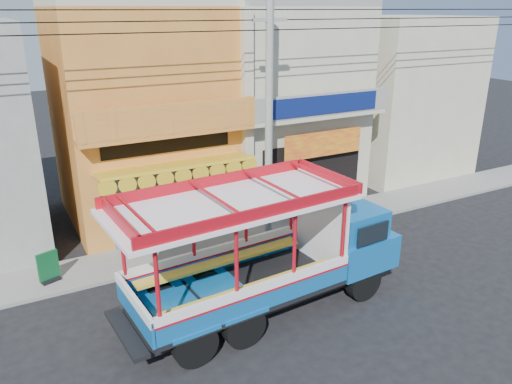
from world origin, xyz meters
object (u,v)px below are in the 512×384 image
at_px(potted_plant_b, 357,203).
at_px(potted_plant_a, 333,198).
at_px(songthaew_truck, 283,246).
at_px(green_sign, 49,269).
at_px(utility_pole, 273,102).

bearing_deg(potted_plant_b, potted_plant_a, -26.27).
relative_size(songthaew_truck, potted_plant_b, 7.34).
distance_m(potted_plant_a, potted_plant_b, 1.11).
relative_size(songthaew_truck, green_sign, 8.27).
relative_size(green_sign, potted_plant_b, 0.89).
relative_size(utility_pole, potted_plant_a, 29.79).
distance_m(utility_pole, potted_plant_a, 5.82).
bearing_deg(potted_plant_b, utility_pole, 45.44).
height_order(utility_pole, potted_plant_a, utility_pole).
relative_size(potted_plant_a, potted_plant_b, 0.84).
bearing_deg(utility_pole, potted_plant_b, 1.57).
bearing_deg(potted_plant_a, utility_pole, 173.17).
xyz_separation_m(green_sign, potted_plant_b, (11.45, -0.36, 0.14)).
xyz_separation_m(utility_pole, songthaew_truck, (-1.80, -3.73, -3.23)).
bearing_deg(potted_plant_b, green_sign, 42.06).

